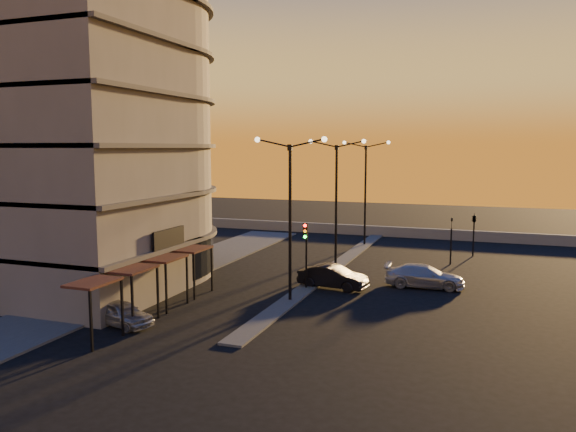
# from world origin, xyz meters

# --- Properties ---
(ground) EXTENTS (120.00, 120.00, 0.00)m
(ground) POSITION_xyz_m (0.00, 0.00, 0.00)
(ground) COLOR black
(ground) RESTS_ON ground
(sidewalk_west) EXTENTS (5.00, 40.00, 0.12)m
(sidewalk_west) POSITION_xyz_m (-10.50, 4.00, 0.06)
(sidewalk_west) COLOR #444442
(sidewalk_west) RESTS_ON ground
(median) EXTENTS (1.20, 36.00, 0.12)m
(median) POSITION_xyz_m (0.00, 10.00, 0.06)
(median) COLOR #444442
(median) RESTS_ON ground
(parapet) EXTENTS (44.00, 0.50, 1.00)m
(parapet) POSITION_xyz_m (2.00, 26.00, 0.50)
(parapet) COLOR slate
(parapet) RESTS_ON ground
(building) EXTENTS (14.35, 17.08, 25.00)m
(building) POSITION_xyz_m (-14.00, 0.03, 11.91)
(building) COLOR #66615A
(building) RESTS_ON ground
(streetlamp_near) EXTENTS (4.32, 0.32, 9.51)m
(streetlamp_near) POSITION_xyz_m (0.00, 0.00, 5.59)
(streetlamp_near) COLOR black
(streetlamp_near) RESTS_ON ground
(streetlamp_mid) EXTENTS (4.32, 0.32, 9.51)m
(streetlamp_mid) POSITION_xyz_m (0.00, 10.00, 5.59)
(streetlamp_mid) COLOR black
(streetlamp_mid) RESTS_ON ground
(streetlamp_far) EXTENTS (4.32, 0.32, 9.51)m
(streetlamp_far) POSITION_xyz_m (0.00, 20.00, 5.59)
(streetlamp_far) COLOR black
(streetlamp_far) RESTS_ON ground
(traffic_light_main) EXTENTS (0.28, 0.44, 4.25)m
(traffic_light_main) POSITION_xyz_m (0.00, 2.87, 2.89)
(traffic_light_main) COLOR black
(traffic_light_main) RESTS_ON ground
(signal_east_a) EXTENTS (0.13, 0.16, 3.60)m
(signal_east_a) POSITION_xyz_m (8.00, 14.00, 1.93)
(signal_east_a) COLOR black
(signal_east_a) RESTS_ON ground
(signal_east_b) EXTENTS (0.42, 1.99, 3.60)m
(signal_east_b) POSITION_xyz_m (9.50, 18.00, 3.10)
(signal_east_b) COLOR black
(signal_east_b) RESTS_ON ground
(car_hatchback) EXTENTS (3.96, 2.32, 1.26)m
(car_hatchback) POSITION_xyz_m (-6.50, -7.08, 0.63)
(car_hatchback) COLOR #A6A8AD
(car_hatchback) RESTS_ON ground
(car_sedan) EXTENTS (4.60, 2.13, 1.46)m
(car_sedan) POSITION_xyz_m (1.50, 3.88, 0.73)
(car_sedan) COLOR black
(car_sedan) RESTS_ON ground
(car_wagon) EXTENTS (5.12, 2.36, 1.45)m
(car_wagon) POSITION_xyz_m (6.93, 6.12, 0.72)
(car_wagon) COLOR #B2B4BA
(car_wagon) RESTS_ON ground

